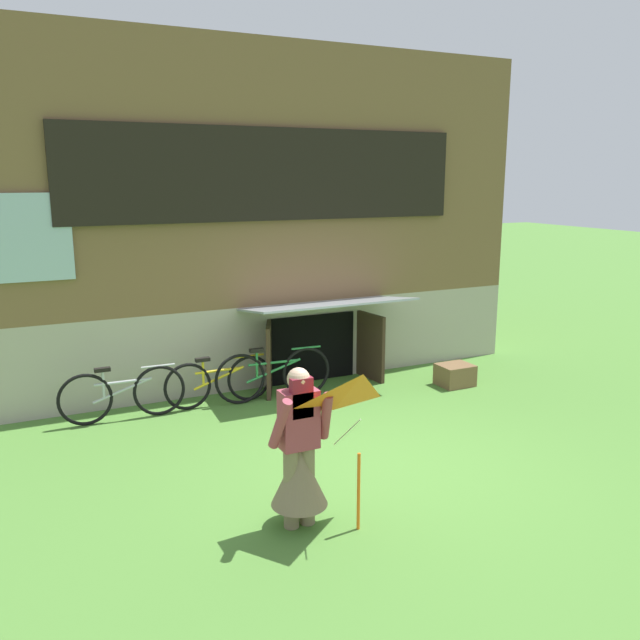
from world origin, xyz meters
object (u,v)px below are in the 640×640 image
bicycle_yellow (219,381)px  wooden_crate (455,375)px  bicycle_silver (123,394)px  bicycle_green (274,374)px  person (299,461)px  kite (363,415)px

bicycle_yellow → wooden_crate: bicycle_yellow is taller
bicycle_silver → wooden_crate: 4.89m
bicycle_green → wooden_crate: bicycle_green is taller
bicycle_green → bicycle_silver: (-2.08, 0.09, -0.02)m
bicycle_green → bicycle_yellow: 0.78m
person → kite: bearing=-69.4°
bicycle_yellow → bicycle_green: bearing=-9.2°
wooden_crate → kite: bearing=-136.7°
person → wooden_crate: (3.85, 2.78, -0.47)m
person → wooden_crate: person is taller
bicycle_green → person: bearing=-104.1°
bicycle_yellow → bicycle_silver: bearing=-179.2°
kite → bicycle_yellow: kite is taller
bicycle_green → bicycle_yellow: (-0.77, 0.12, -0.03)m
kite → bicycle_silver: (-1.35, 3.95, -0.82)m
person → bicycle_silver: size_ratio=0.92×
bicycle_yellow → bicycle_silver: (-1.31, -0.03, 0.01)m
kite → wooden_crate: size_ratio=2.82×
bicycle_yellow → bicycle_silver: size_ratio=0.96×
person → bicycle_yellow: (0.32, 3.48, -0.28)m
person → bicycle_silver: bearing=90.3°
bicycle_silver → kite: bearing=-68.9°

